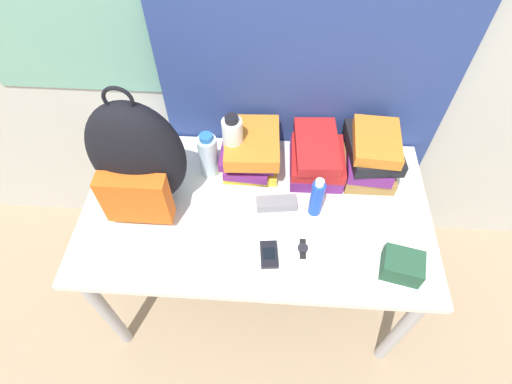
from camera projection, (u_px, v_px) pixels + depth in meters
The scene contains 15 objects.
ground_plane at pixel (251, 358), 1.85m from camera, with size 12.00×12.00×0.00m, color #9E8466.
wall_back at pixel (263, 7), 1.34m from camera, with size 6.00×0.06×2.50m.
curtain_blue at pixel (313, 17), 1.30m from camera, with size 1.11×0.04×2.50m.
desk at pixel (256, 220), 1.57m from camera, with size 1.31×0.72×0.71m.
backpack at pixel (137, 160), 1.36m from camera, with size 0.33×0.24×0.52m.
book_stack_left at pixel (251, 151), 1.57m from camera, with size 0.23×0.27×0.17m.
book_stack_center at pixel (316, 157), 1.57m from camera, with size 0.21×0.28×0.15m.
book_stack_right at pixel (371, 155), 1.53m from camera, with size 0.21×0.28×0.20m.
water_bottle at pixel (208, 155), 1.54m from camera, with size 0.08×0.08×0.20m.
sports_bottle at pixel (233, 146), 1.51m from camera, with size 0.08×0.08×0.28m.
sunscreen_bottle at pixel (317, 198), 1.43m from camera, with size 0.05×0.05×0.18m.
cell_phone at pixel (269, 255), 1.38m from camera, with size 0.07×0.11×0.02m.
sunglasses_case at pixel (276, 203), 1.50m from camera, with size 0.16×0.07×0.04m.
camera_pouch at pixel (402, 266), 1.32m from camera, with size 0.15×0.13×0.08m.
wristwatch at pixel (303, 248), 1.40m from camera, with size 0.04×0.08×0.01m.
Camera 1 is at (0.05, -0.50, 1.94)m, focal length 28.00 mm.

